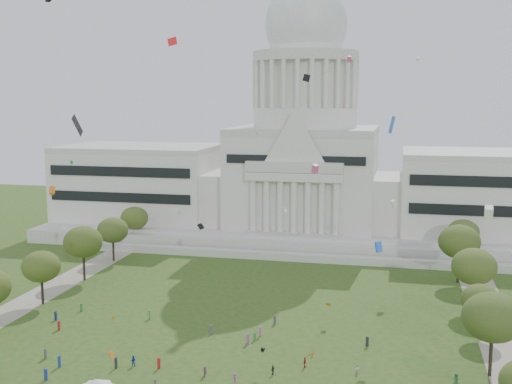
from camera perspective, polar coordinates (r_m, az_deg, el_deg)
capitol at (r=201.27m, az=4.32°, el=2.32°), size 160.00×64.50×91.30m
path_left at (r=144.79m, az=-20.56°, el=-9.67°), size 8.00×160.00×0.04m
path_right at (r=123.87m, az=21.11°, el=-12.79°), size 8.00×160.00×0.04m
row_tree_r_2 at (r=108.39m, az=20.30°, el=-10.40°), size 9.55×9.55×13.58m
row_tree_l_3 at (r=143.66m, az=-18.56°, el=-6.31°), size 8.12×8.12×11.55m
row_tree_r_3 at (r=125.30m, az=19.34°, el=-9.04°), size 7.01×7.01×9.98m
row_tree_l_4 at (r=158.98m, az=-15.12°, el=-4.31°), size 9.29×9.29×13.21m
row_tree_r_4 at (r=139.62m, az=18.82°, el=-6.28°), size 9.19×9.19×13.06m
row_tree_l_5 at (r=175.90m, az=-12.62°, el=-3.33°), size 8.33×8.33×11.85m
row_tree_r_5 at (r=158.86m, az=17.63°, el=-4.23°), size 9.82×9.82×13.96m
row_tree_l_6 at (r=192.78m, az=-10.76°, el=-2.29°), size 8.19×8.19×11.64m
row_tree_r_6 at (r=176.85m, az=17.93°, el=-3.45°), size 8.42×8.42×11.97m
person_0 at (r=106.68m, az=17.36°, el=-15.59°), size 1.07×1.07×1.88m
person_2 at (r=107.44m, az=9.03°, el=-15.22°), size 0.81×0.87×1.52m
person_3 at (r=102.38m, az=-1.94°, el=-16.24°), size 1.26×1.35×1.90m
person_4 at (r=105.68m, az=1.51°, el=-15.52°), size 0.81×1.03×1.55m
person_5 at (r=105.34m, az=-4.56°, el=-15.62°), size 1.15×1.60×1.61m
person_8 at (r=110.37m, az=-10.86°, el=-14.53°), size 0.95×0.66×1.81m
person_10 at (r=108.43m, az=4.36°, el=-14.85°), size 0.72×1.09×1.73m
distant_crowd at (r=115.67m, az=-9.60°, el=-13.41°), size 63.72×36.90×1.95m
kite_swarm at (r=99.04m, az=-2.98°, el=-1.51°), size 80.99×95.34×64.61m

